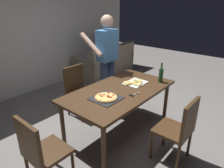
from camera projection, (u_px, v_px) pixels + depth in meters
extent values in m
plane|color=gray|center=(119.00, 132.00, 3.29)|extent=(12.00, 12.00, 0.00)
cube|color=silver|center=(24.00, 29.00, 4.31)|extent=(6.40, 0.10, 2.80)
cube|color=#4C331E|center=(120.00, 91.00, 3.01)|extent=(1.73, 0.94, 0.04)
cylinder|color=#4C331E|center=(104.00, 150.00, 2.37)|extent=(0.06, 0.06, 0.71)
cylinder|color=#4C331E|center=(166.00, 102.00, 3.47)|extent=(0.06, 0.06, 0.71)
cylinder|color=#4C331E|center=(63.00, 126.00, 2.83)|extent=(0.06, 0.06, 0.71)
cylinder|color=#4C331E|center=(129.00, 90.00, 3.94)|extent=(0.06, 0.06, 0.71)
cube|color=#472D19|center=(172.00, 130.00, 2.60)|extent=(0.42, 0.42, 0.04)
cube|color=#472D19|center=(190.00, 119.00, 2.40)|extent=(0.42, 0.04, 0.45)
cylinder|color=#472D19|center=(164.00, 133.00, 2.92)|extent=(0.04, 0.04, 0.41)
cylinder|color=#472D19|center=(152.00, 145.00, 2.67)|extent=(0.04, 0.04, 0.41)
cylinder|color=#472D19|center=(189.00, 143.00, 2.71)|extent=(0.04, 0.04, 0.41)
cylinder|color=#472D19|center=(178.00, 158.00, 2.46)|extent=(0.04, 0.04, 0.41)
cube|color=#472D19|center=(82.00, 93.00, 3.64)|extent=(0.42, 0.42, 0.04)
cube|color=#472D19|center=(74.00, 78.00, 3.66)|extent=(0.42, 0.04, 0.45)
cylinder|color=#472D19|center=(81.00, 111.00, 3.49)|extent=(0.04, 0.04, 0.41)
cylinder|color=#472D19|center=(96.00, 104.00, 3.75)|extent=(0.04, 0.04, 0.41)
cylinder|color=#472D19|center=(68.00, 105.00, 3.71)|extent=(0.04, 0.04, 0.41)
cylinder|color=#472D19|center=(83.00, 98.00, 3.96)|extent=(0.04, 0.04, 0.41)
cube|color=#472D19|center=(48.00, 152.00, 2.23)|extent=(0.42, 0.42, 0.04)
cube|color=#472D19|center=(29.00, 142.00, 2.01)|extent=(0.04, 0.42, 0.45)
cylinder|color=#472D19|center=(73.00, 166.00, 2.34)|extent=(0.04, 0.04, 0.41)
cylinder|color=#472D19|center=(55.00, 152.00, 2.55)|extent=(0.04, 0.04, 0.41)
cube|color=gray|center=(104.00, 68.00, 5.78)|extent=(1.73, 0.90, 0.40)
cube|color=gray|center=(113.00, 55.00, 5.43)|extent=(1.71, 0.25, 0.45)
cube|color=gray|center=(121.00, 52.00, 6.22)|extent=(0.19, 0.85, 0.20)
cube|color=gray|center=(84.00, 64.00, 5.10)|extent=(0.19, 0.85, 0.20)
cylinder|color=#38476B|center=(111.00, 83.00, 3.99)|extent=(0.14, 0.14, 0.95)
cylinder|color=#38476B|center=(104.00, 86.00, 3.84)|extent=(0.14, 0.14, 0.95)
cube|color=#4C8CD1|center=(107.00, 45.00, 3.63)|extent=(0.38, 0.22, 0.55)
sphere|color=#E0B293|center=(107.00, 21.00, 3.47)|extent=(0.22, 0.22, 0.22)
cylinder|color=#E0B293|center=(108.00, 41.00, 3.89)|extent=(0.09, 0.50, 0.39)
cylinder|color=#E0B293|center=(91.00, 45.00, 3.56)|extent=(0.09, 0.50, 0.39)
cube|color=#2D2D33|center=(106.00, 98.00, 2.72)|extent=(0.36, 0.36, 0.01)
cylinder|color=tan|center=(106.00, 97.00, 2.72)|extent=(0.30, 0.30, 0.02)
cylinder|color=#EACC6B|center=(106.00, 97.00, 2.71)|extent=(0.27, 0.27, 0.01)
cylinder|color=#B22819|center=(104.00, 95.00, 2.76)|extent=(0.04, 0.04, 0.00)
cylinder|color=#B22819|center=(113.00, 95.00, 2.75)|extent=(0.04, 0.04, 0.00)
cylinder|color=#B22819|center=(100.00, 95.00, 2.75)|extent=(0.04, 0.04, 0.00)
cylinder|color=#B22819|center=(108.00, 97.00, 2.70)|extent=(0.04, 0.04, 0.00)
cylinder|color=#B22819|center=(109.00, 97.00, 2.68)|extent=(0.04, 0.04, 0.00)
cylinder|color=#B22819|center=(102.00, 96.00, 2.71)|extent=(0.04, 0.04, 0.00)
cylinder|color=#B22819|center=(108.00, 96.00, 2.72)|extent=(0.04, 0.04, 0.00)
cylinder|color=#B22819|center=(111.00, 97.00, 2.69)|extent=(0.04, 0.04, 0.00)
cylinder|color=#B22819|center=(109.00, 93.00, 2.81)|extent=(0.04, 0.04, 0.00)
cube|color=white|center=(135.00, 83.00, 3.24)|extent=(0.36, 0.28, 0.01)
cube|color=#EACC6B|center=(138.00, 81.00, 3.28)|extent=(0.16, 0.17, 0.02)
cube|color=tan|center=(134.00, 81.00, 3.28)|extent=(0.09, 0.07, 0.02)
cube|color=#EACC6B|center=(133.00, 82.00, 3.21)|extent=(0.17, 0.14, 0.02)
cube|color=tan|center=(130.00, 83.00, 3.19)|extent=(0.06, 0.09, 0.02)
cube|color=#EACC6B|center=(138.00, 84.00, 3.16)|extent=(0.16, 0.12, 0.02)
cube|color=tan|center=(139.00, 82.00, 3.21)|extent=(0.05, 0.09, 0.02)
cube|color=#EACC6B|center=(127.00, 83.00, 3.19)|extent=(0.14, 0.17, 0.02)
cube|color=tan|center=(129.00, 84.00, 3.14)|extent=(0.09, 0.06, 0.02)
cylinder|color=#194723|center=(161.00, 76.00, 3.24)|extent=(0.07, 0.07, 0.22)
cylinder|color=#194723|center=(162.00, 67.00, 3.19)|extent=(0.03, 0.03, 0.08)
cylinder|color=black|center=(162.00, 64.00, 3.17)|extent=(0.03, 0.03, 0.02)
cube|color=silver|center=(137.00, 93.00, 2.87)|extent=(0.12, 0.02, 0.01)
cube|color=silver|center=(137.00, 93.00, 2.87)|extent=(0.12, 0.05, 0.01)
torus|color=black|center=(130.00, 95.00, 2.82)|extent=(0.05, 0.05, 0.01)
torus|color=black|center=(132.00, 96.00, 2.79)|extent=(0.05, 0.05, 0.01)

